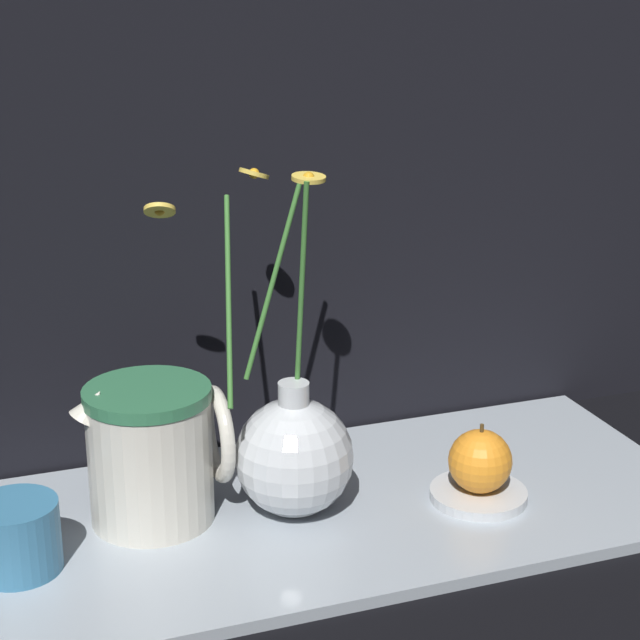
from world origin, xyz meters
TOP-DOWN VIEW (x-y plane):
  - ground_plane at (0.00, 0.00)m, footprint 6.00×6.00m
  - shelf at (0.00, 0.00)m, footprint 0.75×0.33m
  - vase_with_flowers at (-0.04, 0.00)m, footprint 0.19×0.14m
  - yellow_mug at (-0.31, -0.02)m, footprint 0.09×0.08m
  - ceramic_pitcher at (-0.17, 0.03)m, footprint 0.15×0.12m
  - saucer_plate at (0.14, -0.04)m, footprint 0.10×0.10m
  - orange_fruit at (0.14, -0.04)m, footprint 0.06×0.06m

SIDE VIEW (x-z plane):
  - ground_plane at x=0.00m, z-range 0.00..0.00m
  - shelf at x=0.00m, z-range 0.00..0.01m
  - saucer_plate at x=0.14m, z-range 0.01..0.02m
  - yellow_mug at x=-0.31m, z-range 0.01..0.08m
  - orange_fruit at x=0.14m, z-range 0.02..0.09m
  - vase_with_flowers at x=-0.04m, z-range -0.09..0.24m
  - ceramic_pitcher at x=-0.17m, z-range 0.01..0.16m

